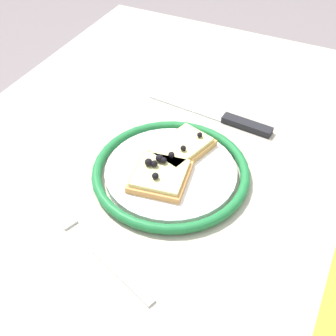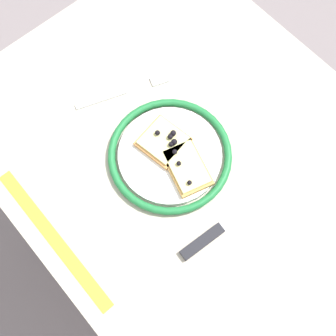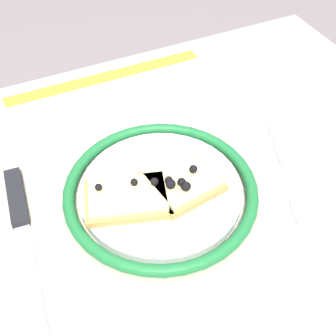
# 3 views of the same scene
# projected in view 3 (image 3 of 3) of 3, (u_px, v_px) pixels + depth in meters

# --- Properties ---
(dining_table) EXTENTS (0.94, 0.70, 0.73)m
(dining_table) POSITION_uv_depth(u_px,v_px,m) (144.00, 278.00, 0.61)
(dining_table) COLOR #BCB29E
(dining_table) RESTS_ON ground_plane
(plate) EXTENTS (0.24, 0.24, 0.02)m
(plate) POSITION_uv_depth(u_px,v_px,m) (161.00, 191.00, 0.56)
(plate) COLOR white
(plate) RESTS_ON dining_table
(pizza_slice_near) EXTENTS (0.10, 0.09, 0.03)m
(pizza_slice_near) POSITION_uv_depth(u_px,v_px,m) (181.00, 181.00, 0.56)
(pizza_slice_near) COLOR #D08D4C
(pizza_slice_near) RESTS_ON plate
(pizza_slice_far) EXTENTS (0.12, 0.09, 0.03)m
(pizza_slice_far) POSITION_uv_depth(u_px,v_px,m) (130.00, 197.00, 0.54)
(pizza_slice_far) COLOR tan
(pizza_slice_far) RESTS_ON plate
(knife) EXTENTS (0.04, 0.24, 0.01)m
(knife) POSITION_uv_depth(u_px,v_px,m) (20.00, 218.00, 0.54)
(knife) COLOR silver
(knife) RESTS_ON dining_table
(fork) EXTENTS (0.09, 0.19, 0.00)m
(fork) POSITION_uv_depth(u_px,v_px,m) (285.00, 164.00, 0.60)
(fork) COLOR silver
(fork) RESTS_ON dining_table
(measuring_tape) EXTENTS (0.33, 0.03, 0.00)m
(measuring_tape) POSITION_uv_depth(u_px,v_px,m) (105.00, 77.00, 0.74)
(measuring_tape) COLOR yellow
(measuring_tape) RESTS_ON dining_table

